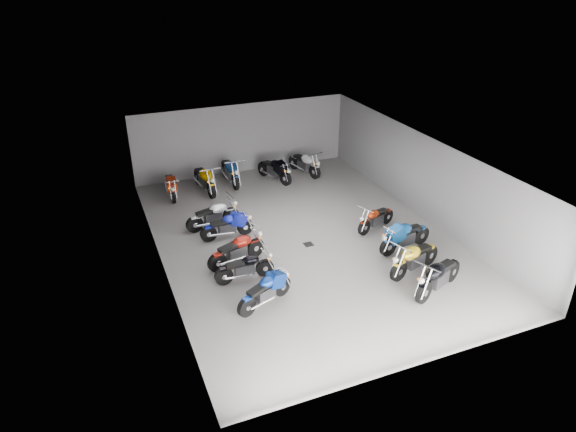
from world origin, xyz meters
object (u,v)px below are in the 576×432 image
(motorcycle_left_d, at_px, (237,250))
(motorcycle_right_d, at_px, (376,218))
(motorcycle_left_f, at_px, (214,215))
(drain_grate, at_px, (308,244))
(motorcycle_back_b, at_px, (205,179))
(motorcycle_left_c, at_px, (245,267))
(motorcycle_right_a, at_px, (438,276))
(motorcycle_back_a, at_px, (171,185))
(motorcycle_right_c, at_px, (405,236))
(motorcycle_back_e, at_px, (305,163))
(motorcycle_right_b, at_px, (414,258))
(motorcycle_back_c, at_px, (230,171))
(motorcycle_back_d, at_px, (275,170))
(motorcycle_left_e, at_px, (228,226))
(motorcycle_left_b, at_px, (266,291))

(motorcycle_left_d, distance_m, motorcycle_right_d, 5.45)
(motorcycle_left_d, bearing_deg, motorcycle_left_f, 165.04)
(motorcycle_left_f, distance_m, motorcycle_right_d, 6.01)
(drain_grate, distance_m, motorcycle_back_b, 6.31)
(drain_grate, distance_m, motorcycle_left_c, 3.05)
(motorcycle_right_a, xyz_separation_m, motorcycle_back_a, (-6.12, 9.98, -0.05))
(motorcycle_right_c, height_order, motorcycle_back_e, motorcycle_right_c)
(motorcycle_right_b, height_order, motorcycle_back_b, motorcycle_back_b)
(motorcycle_left_c, height_order, motorcycle_back_c, motorcycle_back_c)
(motorcycle_right_c, bearing_deg, motorcycle_back_b, 24.37)
(motorcycle_left_c, distance_m, motorcycle_right_c, 5.65)
(motorcycle_back_e, bearing_deg, motorcycle_right_b, 73.57)
(motorcycle_back_a, distance_m, motorcycle_back_d, 4.65)
(motorcycle_right_a, relative_size, motorcycle_right_d, 1.19)
(motorcycle_left_f, bearing_deg, motorcycle_right_d, 58.61)
(motorcycle_right_b, bearing_deg, motorcycle_back_a, 17.61)
(drain_grate, distance_m, motorcycle_right_b, 3.78)
(motorcycle_right_b, relative_size, motorcycle_right_c, 0.99)
(motorcycle_back_d, xyz_separation_m, motorcycle_back_e, (1.58, 0.24, 0.00))
(motorcycle_left_c, height_order, motorcycle_left_f, motorcycle_left_f)
(motorcycle_back_a, bearing_deg, motorcycle_left_c, 101.06)
(motorcycle_back_e, bearing_deg, motorcycle_left_e, 26.58)
(drain_grate, bearing_deg, motorcycle_back_d, 80.68)
(motorcycle_left_f, xyz_separation_m, motorcycle_back_b, (0.50, 3.36, 0.07))
(motorcycle_left_b, relative_size, motorcycle_back_a, 0.91)
(motorcycle_right_b, bearing_deg, motorcycle_right_a, 165.08)
(motorcycle_right_a, bearing_deg, motorcycle_back_b, 2.47)
(motorcycle_back_a, bearing_deg, motorcycle_back_b, -178.28)
(motorcycle_left_c, distance_m, motorcycle_right_a, 5.87)
(motorcycle_right_d, distance_m, motorcycle_back_b, 7.63)
(motorcycle_left_d, relative_size, motorcycle_left_e, 1.07)
(motorcycle_left_d, height_order, motorcycle_back_e, motorcycle_back_e)
(motorcycle_left_b, distance_m, motorcycle_right_a, 5.19)
(motorcycle_right_a, distance_m, motorcycle_right_d, 4.19)
(motorcycle_back_a, height_order, motorcycle_back_b, motorcycle_back_b)
(motorcycle_back_a, height_order, motorcycle_back_e, motorcycle_back_e)
(motorcycle_right_c, relative_size, motorcycle_back_b, 0.92)
(motorcycle_back_b, bearing_deg, motorcycle_left_f, 75.88)
(motorcycle_left_d, relative_size, motorcycle_back_b, 0.88)
(motorcycle_left_f, xyz_separation_m, motorcycle_right_d, (5.51, -2.40, -0.05))
(motorcycle_left_c, height_order, motorcycle_back_d, motorcycle_back_d)
(motorcycle_back_d, height_order, motorcycle_back_e, motorcycle_back_e)
(drain_grate, bearing_deg, motorcycle_back_e, 67.37)
(motorcycle_right_c, bearing_deg, motorcycle_right_d, -5.59)
(motorcycle_back_b, height_order, motorcycle_back_d, motorcycle_back_b)
(drain_grate, relative_size, motorcycle_left_b, 0.17)
(motorcycle_left_d, relative_size, motorcycle_back_d, 1.00)
(motorcycle_right_b, height_order, motorcycle_back_a, motorcycle_right_b)
(motorcycle_right_b, height_order, motorcycle_right_d, motorcycle_right_b)
(motorcycle_right_b, relative_size, motorcycle_right_d, 1.18)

